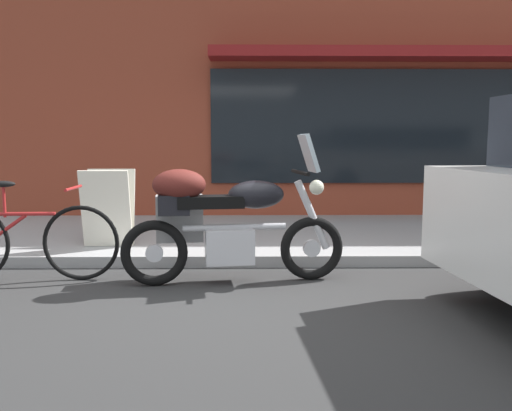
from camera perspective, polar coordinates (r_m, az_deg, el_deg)
ground_plane at (r=4.41m, az=-3.36°, el=-10.27°), size 80.00×80.00×0.00m
touring_motorcycle at (r=4.86m, az=-3.97°, el=-1.50°), size 2.06×0.65×1.38m
parked_bicycle at (r=5.38m, az=-23.74°, el=-3.48°), size 1.73×0.48×0.95m
sandwich_board_sign at (r=6.22m, az=-15.74°, el=-0.23°), size 0.55×0.40×0.87m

